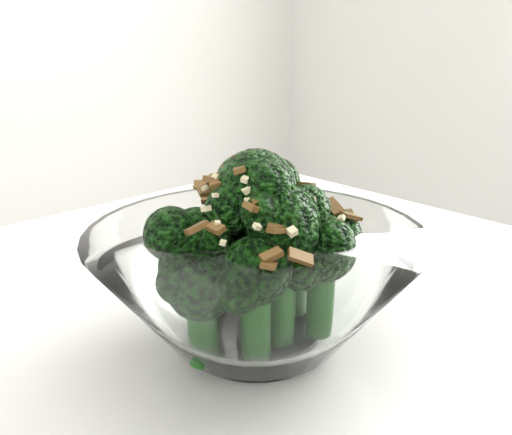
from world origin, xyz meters
TOP-DOWN VIEW (x-y plane):
  - broccoli_dish at (0.05, -0.02)m, footprint 0.25×0.25m

SIDE VIEW (x-z plane):
  - broccoli_dish at x=0.05m, z-range 0.73..0.89m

